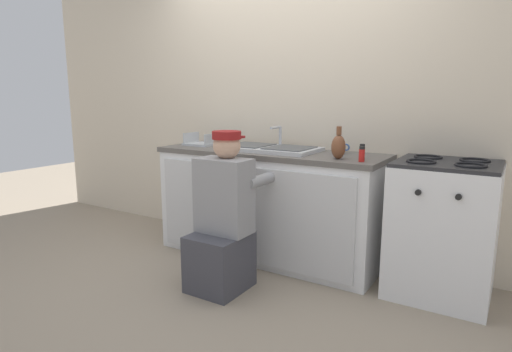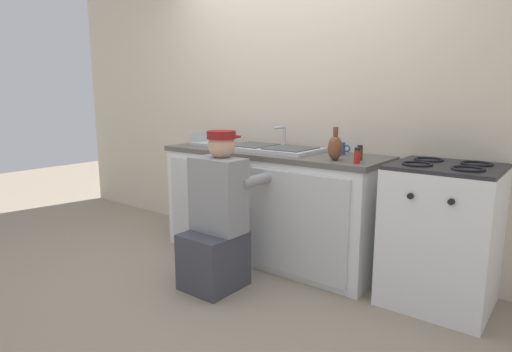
{
  "view_description": "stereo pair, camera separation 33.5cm",
  "coord_description": "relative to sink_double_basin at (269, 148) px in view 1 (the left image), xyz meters",
  "views": [
    {
      "loc": [
        1.74,
        -2.69,
        1.34
      ],
      "look_at": [
        0.0,
        0.1,
        0.72
      ],
      "focal_mm": 30.0,
      "sensor_mm": 36.0,
      "label": 1
    },
    {
      "loc": [
        2.02,
        -2.5,
        1.34
      ],
      "look_at": [
        0.0,
        0.1,
        0.72
      ],
      "focal_mm": 30.0,
      "sensor_mm": 36.0,
      "label": 2
    }
  ],
  "objects": [
    {
      "name": "sink_double_basin",
      "position": [
        0.0,
        0.0,
        0.0
      ],
      "size": [
        0.8,
        0.44,
        0.19
      ],
      "color": "silver",
      "rests_on": "countertop"
    },
    {
      "name": "spice_bottle_pepper",
      "position": [
        0.79,
        -0.05,
        0.03
      ],
      "size": [
        0.04,
        0.04,
        0.1
      ],
      "color": "#513823",
      "rests_on": "countertop"
    },
    {
      "name": "back_wall",
      "position": [
        0.0,
        0.35,
        0.33
      ],
      "size": [
        6.0,
        0.1,
        2.5
      ],
      "primitive_type": "cube",
      "color": "beige",
      "rests_on": "ground_plane"
    },
    {
      "name": "spice_bottle_red",
      "position": [
        0.84,
        -0.19,
        0.03
      ],
      "size": [
        0.04,
        0.04,
        0.1
      ],
      "color": "red",
      "rests_on": "countertop"
    },
    {
      "name": "dish_rack_tray",
      "position": [
        -0.7,
        -0.0,
        0.01
      ],
      "size": [
        0.28,
        0.22,
        0.11
      ],
      "color": "#B2B7BC",
      "rests_on": "countertop"
    },
    {
      "name": "stove_range",
      "position": [
        1.35,
        -0.0,
        -0.46
      ],
      "size": [
        0.64,
        0.62,
        0.93
      ],
      "color": "white",
      "rests_on": "ground_plane"
    },
    {
      "name": "countertop",
      "position": [
        0.0,
        -0.0,
        -0.04
      ],
      "size": [
        1.9,
        0.62,
        0.04
      ],
      "primitive_type": "cube",
      "color": "#5B5651",
      "rests_on": "counter_cabinet"
    },
    {
      "name": "vase_decorative",
      "position": [
        0.65,
        -0.16,
        0.07
      ],
      "size": [
        0.1,
        0.1,
        0.23
      ],
      "color": "brown",
      "rests_on": "countertop"
    },
    {
      "name": "ground_plane",
      "position": [
        0.0,
        -0.3,
        -0.92
      ],
      "size": [
        12.0,
        12.0,
        0.0
      ],
      "primitive_type": "plane",
      "color": "gray"
    },
    {
      "name": "plumber_person",
      "position": [
        0.03,
        -0.69,
        -0.46
      ],
      "size": [
        0.42,
        0.61,
        1.1
      ],
      "color": "#3F3F47",
      "rests_on": "ground_plane"
    },
    {
      "name": "counter_cabinet",
      "position": [
        0.0,
        -0.01,
        -0.49
      ],
      "size": [
        1.86,
        0.62,
        0.86
      ],
      "color": "white",
      "rests_on": "ground_plane"
    },
    {
      "name": "coffee_mug",
      "position": [
        0.56,
        0.12,
        0.03
      ],
      "size": [
        0.13,
        0.08,
        0.09
      ],
      "color": "#335699",
      "rests_on": "countertop"
    }
  ]
}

